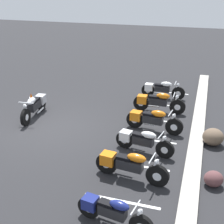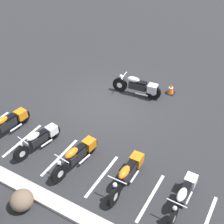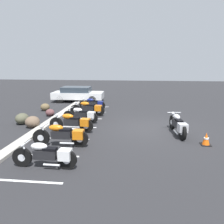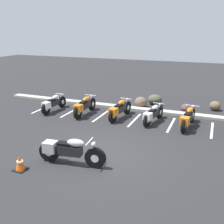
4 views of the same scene
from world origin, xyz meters
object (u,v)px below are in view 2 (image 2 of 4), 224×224
parked_bike_1 (128,173)px  traffic_cone (171,89)px  parked_bike_3 (40,139)px  landscape_rock_2 (22,200)px  parked_bike_4 (8,123)px  parked_bike_0 (184,195)px  parked_bike_2 (77,155)px  motorcycle_silver_featured (139,86)px

parked_bike_1 → traffic_cone: (0.76, -5.83, -0.24)m
parked_bike_3 → traffic_cone: size_ratio=3.95×
traffic_cone → landscape_rock_2: bearing=79.0°
traffic_cone → parked_bike_1: bearing=97.4°
parked_bike_4 → landscape_rock_2: 3.76m
parked_bike_0 → landscape_rock_2: size_ratio=2.90×
parked_bike_0 → traffic_cone: 6.31m
traffic_cone → parked_bike_4: bearing=52.5°
parked_bike_3 → landscape_rock_2: (-1.26, 2.34, -0.13)m
parked_bike_2 → landscape_rock_2: 2.37m
parked_bike_0 → parked_bike_3: size_ratio=1.03×
parked_bike_3 → traffic_cone: (-2.87, -5.94, -0.19)m
parked_bike_1 → landscape_rock_2: bearing=-44.5°
parked_bike_4 → landscape_rock_2: size_ratio=3.05×
parked_bike_0 → parked_bike_1: (1.87, 0.10, 0.03)m
parked_bike_2 → traffic_cone: bearing=176.1°
parked_bike_3 → parked_bike_4: parked_bike_4 is taller
parked_bike_0 → parked_bike_2: parked_bike_2 is taller
parked_bike_2 → parked_bike_3: size_ratio=1.08×
parked_bike_1 → parked_bike_4: parked_bike_1 is taller
parked_bike_0 → parked_bike_4: 7.13m
parked_bike_1 → parked_bike_2: size_ratio=1.02×
motorcycle_silver_featured → landscape_rock_2: motorcycle_silver_featured is taller
parked_bike_0 → parked_bike_4: size_ratio=0.95×
landscape_rock_2 → traffic_cone: 8.43m
motorcycle_silver_featured → traffic_cone: bearing=-149.5°
parked_bike_4 → traffic_cone: parked_bike_4 is taller
motorcycle_silver_featured → parked_bike_2: size_ratio=1.04×
traffic_cone → motorcycle_silver_featured: bearing=36.8°
motorcycle_silver_featured → parked_bike_0: (-3.86, 4.81, -0.04)m
parked_bike_2 → parked_bike_4: (3.35, -0.08, 0.00)m
parked_bike_4 → parked_bike_1: bearing=97.2°
parked_bike_3 → motorcycle_silver_featured: bearing=172.6°
parked_bike_3 → parked_bike_4: (1.63, -0.06, 0.03)m
parked_bike_2 → parked_bike_3: (1.72, -0.02, -0.03)m
parked_bike_0 → traffic_cone: parked_bike_0 is taller
parked_bike_1 → parked_bike_4: bearing=-89.8°
parked_bike_1 → parked_bike_2: bearing=-86.6°
motorcycle_silver_featured → parked_bike_3: 5.28m
parked_bike_1 → parked_bike_0: bearing=92.7°
landscape_rock_2 → motorcycle_silver_featured: bearing=-93.0°
parked_bike_2 → parked_bike_0: bearing=100.4°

